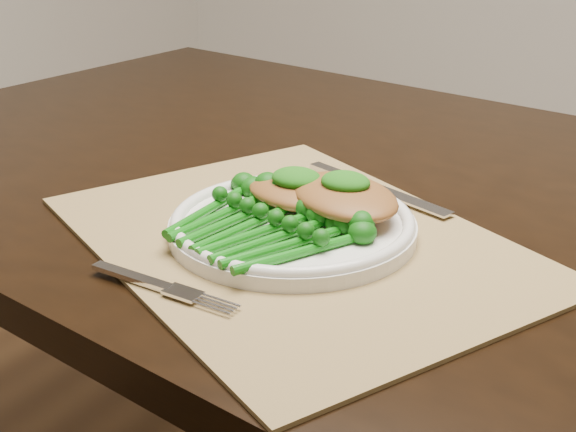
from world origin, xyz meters
The scene contains 9 objects.
placemat centered at (-0.16, -0.25, 0.75)m, with size 0.50×0.37×0.00m, color #967B4C.
dinner_plate centered at (-0.17, -0.24, 0.77)m, with size 0.26×0.26×0.02m.
knife centered at (-0.17, -0.08, 0.76)m, with size 0.21×0.08×0.01m.
fork centered at (-0.20, -0.41, 0.76)m, with size 0.16×0.02×0.01m.
chicken_fillet_left centered at (-0.19, -0.20, 0.78)m, with size 0.12×0.09×0.02m, color brown.
chicken_fillet_right centered at (-0.13, -0.20, 0.79)m, with size 0.14×0.10×0.03m, color brown.
pesto_dollop_left centered at (-0.19, -0.20, 0.80)m, with size 0.06×0.05×0.02m, color #104F0B.
pesto_dollop_right centered at (-0.13, -0.20, 0.81)m, with size 0.05×0.05×0.02m, color #104F0B.
broccolini_bundle centered at (-0.19, -0.29, 0.77)m, with size 0.21×0.22×0.04m.
Camera 1 is at (0.22, -0.90, 1.10)m, focal length 50.00 mm.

